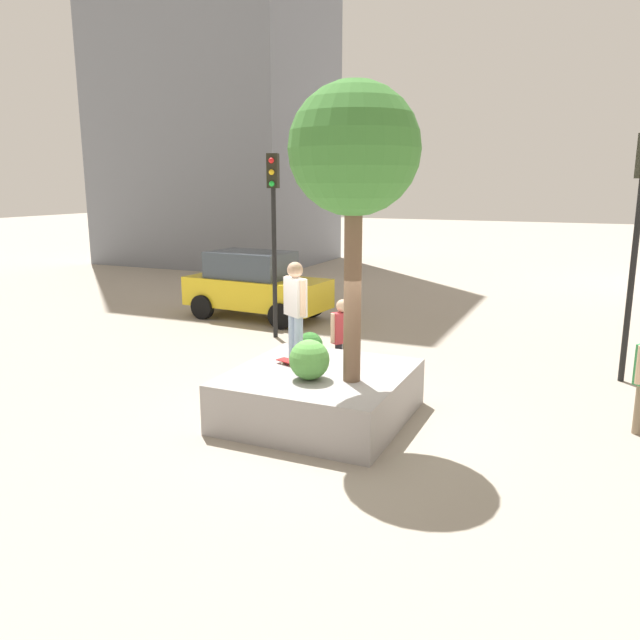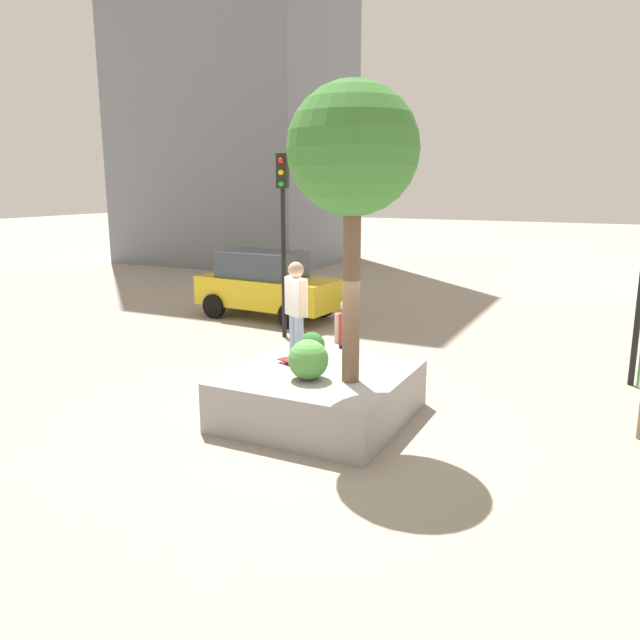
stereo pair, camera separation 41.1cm
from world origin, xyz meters
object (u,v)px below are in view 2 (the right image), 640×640
(plaza_tree, at_px, (353,153))
(skateboard, at_px, (297,363))
(skateboarder, at_px, (296,305))
(planter_ledge, at_px, (320,395))
(pedestrian_crossing, at_px, (347,334))
(traffic_light_median, at_px, (283,215))
(taxi_cab, at_px, (267,284))

(plaza_tree, xyz_separation_m, skateboard, (-1.18, 0.35, -3.53))
(skateboarder, bearing_deg, planter_ledge, -11.24)
(skateboarder, bearing_deg, plaza_tree, -16.49)
(planter_ledge, bearing_deg, pedestrian_crossing, 101.78)
(skateboard, bearing_deg, planter_ledge, -11.24)
(skateboard, relative_size, pedestrian_crossing, 0.48)
(pedestrian_crossing, bearing_deg, skateboard, -91.87)
(pedestrian_crossing, bearing_deg, skateboarder, -91.87)
(skateboard, distance_m, traffic_light_median, 6.01)
(traffic_light_median, bearing_deg, planter_ledge, -54.51)
(planter_ledge, relative_size, skateboard, 3.59)
(plaza_tree, distance_m, taxi_cab, 9.69)
(plaza_tree, height_order, taxi_cab, plaza_tree)
(planter_ledge, distance_m, skateboarder, 1.60)
(taxi_cab, relative_size, traffic_light_median, 0.94)
(plaza_tree, bearing_deg, taxi_cab, 129.70)
(taxi_cab, xyz_separation_m, traffic_light_median, (1.68, -1.91, 2.19))
(plaza_tree, xyz_separation_m, taxi_cab, (-5.79, 6.98, -3.42))
(planter_ledge, xyz_separation_m, plaza_tree, (0.67, -0.25, 4.01))
(skateboard, height_order, traffic_light_median, traffic_light_median)
(traffic_light_median, bearing_deg, pedestrian_crossing, -42.03)
(planter_ledge, distance_m, plaza_tree, 4.07)
(taxi_cab, bearing_deg, skateboarder, -55.18)
(traffic_light_median, relative_size, pedestrian_crossing, 2.77)
(plaza_tree, xyz_separation_m, skateboarder, (-1.18, 0.35, -2.49))
(planter_ledge, xyz_separation_m, pedestrian_crossing, (-0.44, 2.12, 0.56))
(taxi_cab, bearing_deg, plaza_tree, -50.30)
(plaza_tree, relative_size, skateboarder, 2.63)
(skateboard, xyz_separation_m, pedestrian_crossing, (0.07, 2.02, 0.08))
(plaza_tree, height_order, pedestrian_crossing, plaza_tree)
(planter_ledge, relative_size, skateboarder, 1.67)
(skateboarder, height_order, pedestrian_crossing, skateboarder)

